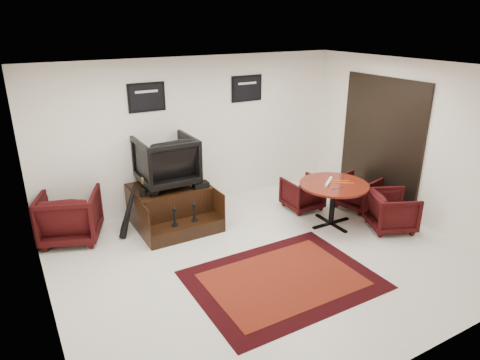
% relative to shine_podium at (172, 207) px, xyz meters
% --- Properties ---
extents(ground, '(6.00, 6.00, 0.00)m').
position_rel_shine_podium_xyz_m(ground, '(0.79, -1.85, -0.31)').
color(ground, silver).
rests_on(ground, ground).
extents(room_shell, '(6.02, 5.02, 2.81)m').
position_rel_shine_podium_xyz_m(room_shell, '(1.20, -1.73, 1.47)').
color(room_shell, white).
rests_on(room_shell, ground).
extents(area_rug, '(2.50, 1.88, 0.01)m').
position_rel_shine_podium_xyz_m(area_rug, '(0.68, -2.45, -0.31)').
color(area_rug, black).
rests_on(area_rug, ground).
extents(shine_podium, '(1.32, 1.35, 0.68)m').
position_rel_shine_podium_xyz_m(shine_podium, '(0.00, 0.00, 0.00)').
color(shine_podium, black).
rests_on(shine_podium, ground).
extents(shine_chair, '(0.94, 0.88, 0.97)m').
position_rel_shine_podium_xyz_m(shine_chair, '(0.00, 0.14, 0.85)').
color(shine_chair, black).
rests_on(shine_chair, shine_podium).
extents(shoes_pair, '(0.27, 0.29, 0.09)m').
position_rel_shine_podium_xyz_m(shoes_pair, '(-0.46, -0.08, 0.41)').
color(shoes_pair, black).
rests_on(shoes_pair, shine_podium).
extents(polish_kit, '(0.27, 0.19, 0.09)m').
position_rel_shine_podium_xyz_m(polish_kit, '(0.46, -0.24, 0.41)').
color(polish_kit, black).
rests_on(polish_kit, shine_podium).
extents(umbrella_black, '(0.35, 0.13, 0.94)m').
position_rel_shine_podium_xyz_m(umbrella_black, '(-0.80, -0.14, 0.16)').
color(umbrella_black, black).
rests_on(umbrella_black, ground).
extents(umbrella_hooked, '(0.33, 0.13, 0.90)m').
position_rel_shine_podium_xyz_m(umbrella_hooked, '(-0.74, 0.06, 0.14)').
color(umbrella_hooked, black).
rests_on(umbrella_hooked, ground).
extents(armchair_side, '(1.13, 1.10, 0.92)m').
position_rel_shine_podium_xyz_m(armchair_side, '(-1.65, 0.25, 0.15)').
color(armchair_side, black).
rests_on(armchair_side, ground).
extents(meeting_table, '(1.18, 1.18, 0.77)m').
position_rel_shine_podium_xyz_m(meeting_table, '(2.42, -1.45, 0.37)').
color(meeting_table, '#4F110B').
rests_on(meeting_table, ground).
extents(table_chair_back, '(0.67, 0.63, 0.67)m').
position_rel_shine_podium_xyz_m(table_chair_back, '(2.39, -0.63, 0.02)').
color(table_chair_back, black).
rests_on(table_chair_back, ground).
extents(table_chair_window, '(0.77, 0.80, 0.69)m').
position_rel_shine_podium_xyz_m(table_chair_window, '(3.33, -1.12, 0.03)').
color(table_chair_window, black).
rests_on(table_chair_window, ground).
extents(table_chair_corner, '(0.90, 0.93, 0.74)m').
position_rel_shine_podium_xyz_m(table_chair_corner, '(3.19, -2.08, 0.06)').
color(table_chair_corner, black).
rests_on(table_chair_corner, ground).
extents(paper_roll, '(0.36, 0.29, 0.05)m').
position_rel_shine_podium_xyz_m(paper_roll, '(2.36, -1.38, 0.48)').
color(paper_roll, white).
rests_on(paper_roll, meeting_table).
extents(table_clutter, '(0.55, 0.39, 0.01)m').
position_rel_shine_podium_xyz_m(table_clutter, '(2.50, -1.47, 0.46)').
color(table_clutter, '#F65E0D').
rests_on(table_clutter, meeting_table).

